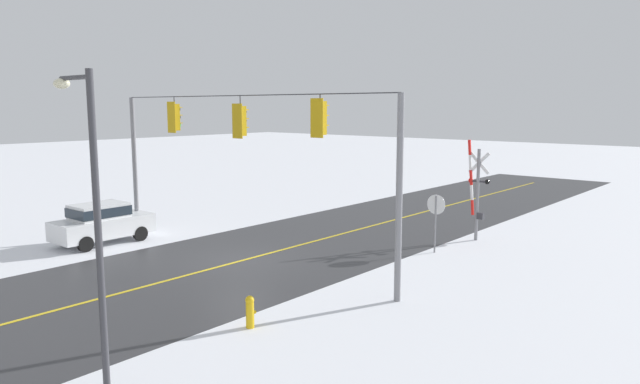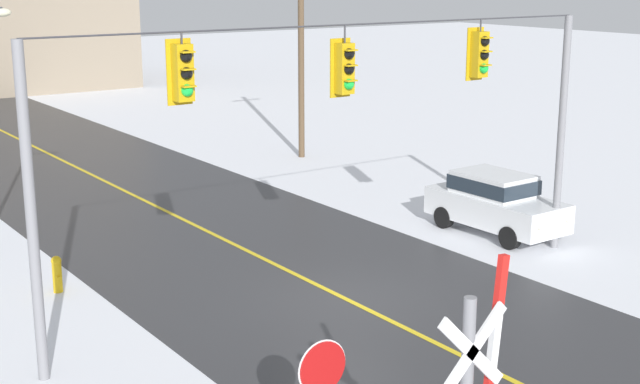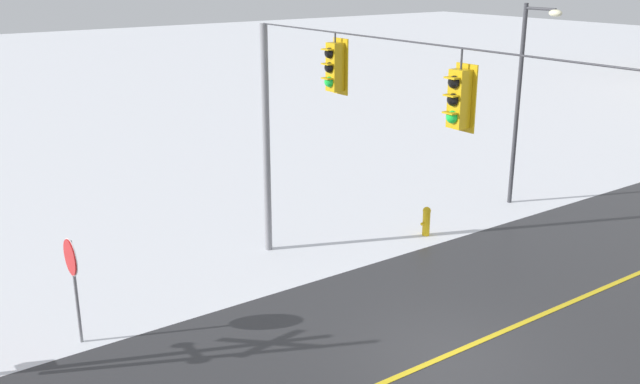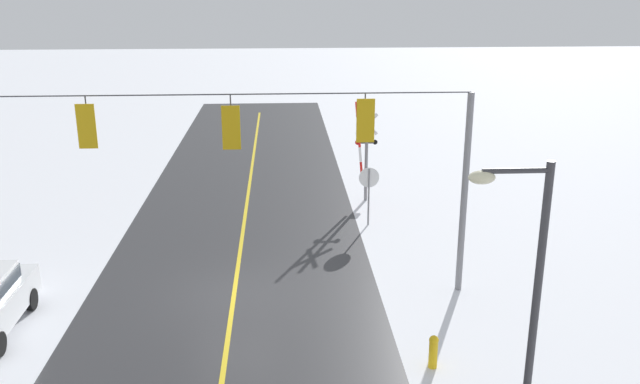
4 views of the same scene
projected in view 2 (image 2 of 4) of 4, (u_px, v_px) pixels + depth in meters
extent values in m
plane|color=white|center=(348.00, 300.00, 20.42)|extent=(160.00, 160.00, 0.00)
cube|color=#303033|center=(220.00, 238.00, 25.18)|extent=(9.00, 80.00, 0.01)
cube|color=gold|center=(220.00, 237.00, 25.18)|extent=(0.14, 72.00, 0.01)
cylinder|color=gray|center=(31.00, 217.00, 15.76)|extent=(0.20, 0.20, 6.20)
cylinder|color=gray|center=(561.00, 135.00, 23.58)|extent=(0.20, 0.20, 6.20)
cylinder|color=#38383D|center=(350.00, 25.00, 18.92)|extent=(14.00, 0.04, 0.04)
cylinder|color=#38383D|center=(182.00, 38.00, 16.74)|extent=(0.04, 0.04, 0.22)
cube|color=#C6990F|center=(183.00, 73.00, 16.90)|extent=(0.34, 0.28, 1.08)
cube|color=#C6990F|center=(179.00, 72.00, 17.03)|extent=(0.52, 0.03, 1.26)
sphere|color=black|center=(186.00, 56.00, 16.71)|extent=(0.24, 0.24, 0.24)
cube|color=#C6990F|center=(187.00, 52.00, 16.63)|extent=(0.26, 0.16, 0.03)
sphere|color=black|center=(186.00, 73.00, 16.78)|extent=(0.24, 0.24, 0.24)
cube|color=#C6990F|center=(188.00, 69.00, 16.71)|extent=(0.26, 0.16, 0.03)
sphere|color=green|center=(187.00, 90.00, 16.86)|extent=(0.24, 0.24, 0.24)
cube|color=#C6990F|center=(189.00, 86.00, 16.78)|extent=(0.26, 0.16, 0.03)
cylinder|color=#38383D|center=(345.00, 34.00, 18.89)|extent=(0.04, 0.04, 0.38)
cube|color=#C6990F|center=(345.00, 69.00, 19.07)|extent=(0.34, 0.28, 1.08)
cube|color=#C6990F|center=(340.00, 68.00, 19.19)|extent=(0.52, 0.03, 1.26)
sphere|color=black|center=(349.00, 54.00, 18.87)|extent=(0.24, 0.24, 0.24)
cube|color=#C6990F|center=(351.00, 50.00, 18.80)|extent=(0.26, 0.16, 0.03)
sphere|color=black|center=(349.00, 69.00, 18.95)|extent=(0.24, 0.24, 0.24)
cube|color=#C6990F|center=(351.00, 65.00, 18.87)|extent=(0.26, 0.16, 0.03)
sphere|color=green|center=(349.00, 84.00, 19.03)|extent=(0.24, 0.24, 0.24)
cube|color=#C6990F|center=(351.00, 81.00, 18.95)|extent=(0.26, 0.16, 0.03)
cylinder|color=#38383D|center=(481.00, 25.00, 21.11)|extent=(0.04, 0.04, 0.29)
cube|color=#C6990F|center=(479.00, 54.00, 21.28)|extent=(0.34, 0.28, 1.08)
cube|color=#C6990F|center=(475.00, 54.00, 21.41)|extent=(0.52, 0.03, 1.26)
sphere|color=black|center=(485.00, 41.00, 21.08)|extent=(0.24, 0.24, 0.24)
cube|color=#C6990F|center=(487.00, 38.00, 21.01)|extent=(0.26, 0.16, 0.03)
sphere|color=black|center=(484.00, 55.00, 21.16)|extent=(0.24, 0.24, 0.24)
cube|color=#C6990F|center=(486.00, 52.00, 21.08)|extent=(0.26, 0.16, 0.03)
sphere|color=green|center=(483.00, 68.00, 21.24)|extent=(0.24, 0.24, 0.24)
cube|color=#C6990F|center=(486.00, 65.00, 21.16)|extent=(0.26, 0.16, 0.03)
cylinder|color=#B71414|center=(323.00, 368.00, 12.45)|extent=(0.76, 0.03, 0.76)
cylinder|color=white|center=(322.00, 367.00, 12.47)|extent=(0.80, 0.02, 0.80)
cube|color=white|center=(472.00, 352.00, 9.46)|extent=(0.98, 0.04, 0.98)
cube|color=white|center=(472.00, 352.00, 9.46)|extent=(0.98, 0.04, 0.98)
cube|color=white|center=(494.00, 342.00, 9.72)|extent=(0.16, 0.08, 0.66)
cube|color=red|center=(501.00, 284.00, 9.59)|extent=(0.16, 0.08, 0.66)
cube|color=white|center=(496.00, 209.00, 25.44)|extent=(1.84, 4.13, 0.80)
cube|color=white|center=(493.00, 184.00, 25.39)|extent=(1.54, 2.16, 0.64)
cube|color=#232D38|center=(493.00, 184.00, 25.39)|extent=(1.57, 2.24, 0.40)
sphere|color=#EFEACC|center=(568.00, 220.00, 24.13)|extent=(0.16, 0.16, 0.16)
sphere|color=#EFEACC|center=(540.00, 227.00, 23.48)|extent=(0.16, 0.16, 0.16)
cylinder|color=black|center=(549.00, 228.00, 25.00)|extent=(0.23, 0.64, 0.64)
cylinder|color=black|center=(510.00, 238.00, 24.08)|extent=(0.23, 0.64, 0.64)
cylinder|color=black|center=(483.00, 209.00, 26.99)|extent=(0.23, 0.64, 0.64)
cylinder|color=black|center=(444.00, 217.00, 26.07)|extent=(0.23, 0.64, 0.64)
ellipsoid|color=beige|center=(3.00, 12.00, 23.24)|extent=(0.44, 0.28, 0.22)
cylinder|color=gold|center=(57.00, 278.00, 20.87)|extent=(0.22, 0.22, 0.70)
sphere|color=gold|center=(56.00, 261.00, 20.77)|extent=(0.24, 0.24, 0.24)
cylinder|color=gold|center=(59.00, 278.00, 20.75)|extent=(0.09, 0.10, 0.09)
cylinder|color=brown|center=(301.00, 48.00, 35.02)|extent=(0.24, 0.24, 8.71)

